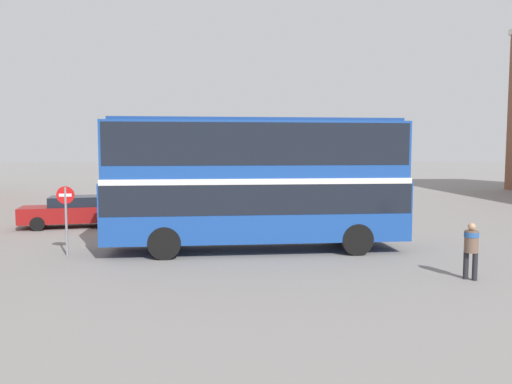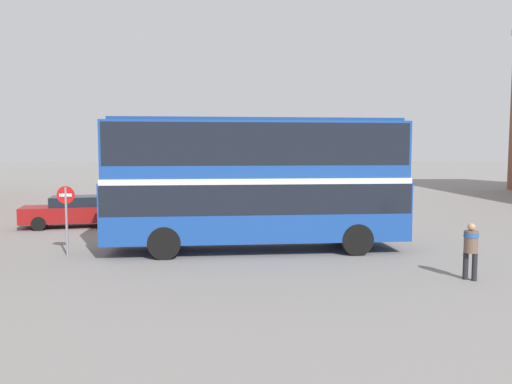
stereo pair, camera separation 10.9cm
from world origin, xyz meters
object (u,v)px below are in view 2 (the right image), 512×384
at_px(double_decker_bus, 256,176).
at_px(no_entry_sign, 66,210).
at_px(parked_car_kerb_far, 232,192).
at_px(parked_car_kerb_near, 75,211).
at_px(pedestrian_foreground, 471,245).

relative_size(double_decker_bus, no_entry_sign, 4.43).
height_order(double_decker_bus, parked_car_kerb_far, double_decker_bus).
relative_size(double_decker_bus, parked_car_kerb_near, 2.18).
bearing_deg(parked_car_kerb_near, pedestrian_foreground, 132.77).
bearing_deg(pedestrian_foreground, parked_car_kerb_far, -117.83).
bearing_deg(no_entry_sign, parked_car_kerb_near, 103.58).
distance_m(double_decker_bus, pedestrian_foreground, 7.44).
bearing_deg(parked_car_kerb_far, parked_car_kerb_near, 52.69).
bearing_deg(parked_car_kerb_far, no_entry_sign, 70.48).
xyz_separation_m(parked_car_kerb_far, no_entry_sign, (-6.02, -16.18, 0.82)).
bearing_deg(parked_car_kerb_near, parked_car_kerb_far, -137.96).
xyz_separation_m(double_decker_bus, no_entry_sign, (-6.51, -0.48, -1.11)).
bearing_deg(parked_car_kerb_near, double_decker_bus, 133.44).
relative_size(parked_car_kerb_near, parked_car_kerb_far, 1.22).
distance_m(pedestrian_foreground, no_entry_sign, 12.85).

